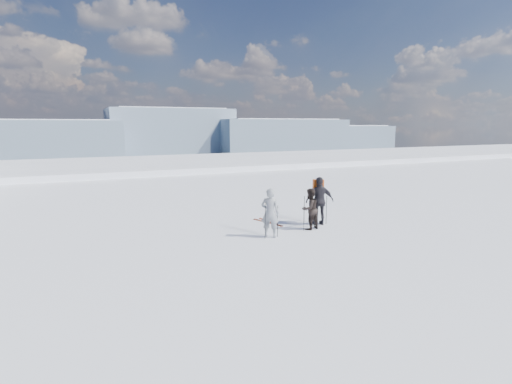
# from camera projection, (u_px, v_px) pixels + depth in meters

# --- Properties ---
(lake_basin) EXTENTS (820.00, 820.00, 71.62)m
(lake_basin) POSITION_uv_depth(u_px,v_px,m) (159.00, 230.00, 40.62)
(lake_basin) COLOR white
(lake_basin) RESTS_ON ground
(far_mountain_range) EXTENTS (770.00, 110.00, 53.00)m
(far_mountain_range) POSITION_uv_depth(u_px,v_px,m) (108.00, 135.00, 433.32)
(far_mountain_range) COLOR slate
(far_mountain_range) RESTS_ON ground
(skier_grey) EXTENTS (0.79, 0.75, 1.82)m
(skier_grey) POSITION_uv_depth(u_px,v_px,m) (270.00, 213.00, 14.59)
(skier_grey) COLOR gray
(skier_grey) RESTS_ON ground
(skier_dark) EXTENTS (0.92, 0.80, 1.64)m
(skier_dark) POSITION_uv_depth(u_px,v_px,m) (310.00, 209.00, 15.70)
(skier_dark) COLOR black
(skier_dark) RESTS_ON ground
(skier_pack) EXTENTS (1.26, 0.80, 2.00)m
(skier_pack) POSITION_uv_depth(u_px,v_px,m) (320.00, 201.00, 16.39)
(skier_pack) COLOR black
(skier_pack) RESTS_ON ground
(backpack) EXTENTS (0.48, 0.35, 0.66)m
(backpack) POSITION_uv_depth(u_px,v_px,m) (319.00, 168.00, 16.42)
(backpack) COLOR #E05615
(backpack) RESTS_ON skier_pack
(ski_poles) EXTENTS (3.27, 0.89, 1.37)m
(ski_poles) POSITION_uv_depth(u_px,v_px,m) (302.00, 215.00, 15.52)
(ski_poles) COLOR black
(ski_poles) RESTS_ON ground
(skis_loose) EXTENTS (0.63, 1.70, 0.03)m
(skis_loose) POSITION_uv_depth(u_px,v_px,m) (269.00, 222.00, 16.89)
(skis_loose) COLOR black
(skis_loose) RESTS_ON ground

